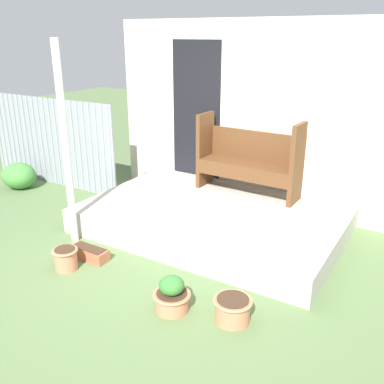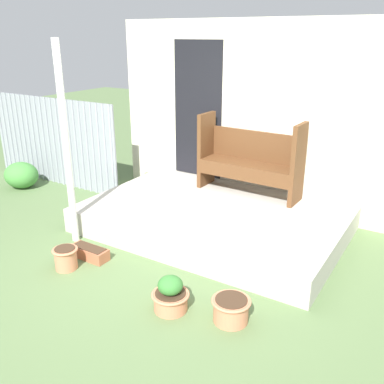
{
  "view_description": "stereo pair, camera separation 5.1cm",
  "coord_description": "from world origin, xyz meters",
  "px_view_note": "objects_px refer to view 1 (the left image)",
  "views": [
    {
      "loc": [
        2.38,
        -3.4,
        2.41
      ],
      "look_at": [
        0.09,
        0.37,
        0.76
      ],
      "focal_mm": 40.0,
      "sensor_mm": 36.0,
      "label": 1
    },
    {
      "loc": [
        2.43,
        -3.37,
        2.41
      ],
      "look_at": [
        0.09,
        0.37,
        0.76
      ],
      "focal_mm": 40.0,
      "sensor_mm": 36.0,
      "label": 2
    }
  ],
  "objects_px": {
    "flower_pot_right": "(233,309)",
    "planter_box_rect": "(89,253)",
    "flower_pot_left": "(66,258)",
    "bench": "(249,157)",
    "shrub_by_fence": "(19,176)",
    "support_post": "(66,147)",
    "flower_pot_middle": "(172,296)"
  },
  "relations": [
    {
      "from": "flower_pot_left",
      "to": "planter_box_rect",
      "type": "bearing_deg",
      "value": 80.47
    },
    {
      "from": "bench",
      "to": "planter_box_rect",
      "type": "distance_m",
      "value": 2.46
    },
    {
      "from": "bench",
      "to": "shrub_by_fence",
      "type": "height_order",
      "value": "bench"
    },
    {
      "from": "flower_pot_left",
      "to": "flower_pot_middle",
      "type": "distance_m",
      "value": 1.38
    },
    {
      "from": "flower_pot_left",
      "to": "flower_pot_middle",
      "type": "height_order",
      "value": "flower_pot_middle"
    },
    {
      "from": "flower_pot_left",
      "to": "flower_pot_middle",
      "type": "relative_size",
      "value": 0.78
    },
    {
      "from": "shrub_by_fence",
      "to": "bench",
      "type": "bearing_deg",
      "value": 15.24
    },
    {
      "from": "flower_pot_right",
      "to": "planter_box_rect",
      "type": "height_order",
      "value": "flower_pot_right"
    },
    {
      "from": "support_post",
      "to": "flower_pot_left",
      "type": "distance_m",
      "value": 1.25
    },
    {
      "from": "bench",
      "to": "planter_box_rect",
      "type": "bearing_deg",
      "value": -112.94
    },
    {
      "from": "flower_pot_left",
      "to": "flower_pot_middle",
      "type": "bearing_deg",
      "value": -0.38
    },
    {
      "from": "bench",
      "to": "shrub_by_fence",
      "type": "distance_m",
      "value": 3.81
    },
    {
      "from": "support_post",
      "to": "flower_pot_left",
      "type": "relative_size",
      "value": 8.59
    },
    {
      "from": "flower_pot_middle",
      "to": "planter_box_rect",
      "type": "xyz_separation_m",
      "value": [
        -1.33,
        0.31,
        -0.08
      ]
    },
    {
      "from": "flower_pot_right",
      "to": "planter_box_rect",
      "type": "distance_m",
      "value": 1.89
    },
    {
      "from": "support_post",
      "to": "flower_pot_right",
      "type": "xyz_separation_m",
      "value": [
        2.35,
        -0.4,
        -1.06
      ]
    },
    {
      "from": "support_post",
      "to": "shrub_by_fence",
      "type": "bearing_deg",
      "value": 157.42
    },
    {
      "from": "flower_pot_left",
      "to": "planter_box_rect",
      "type": "distance_m",
      "value": 0.31
    },
    {
      "from": "bench",
      "to": "shrub_by_fence",
      "type": "relative_size",
      "value": 2.52
    },
    {
      "from": "support_post",
      "to": "flower_pot_right",
      "type": "relative_size",
      "value": 6.68
    },
    {
      "from": "flower_pot_left",
      "to": "bench",
      "type": "bearing_deg",
      "value": 67.21
    },
    {
      "from": "support_post",
      "to": "flower_pot_left",
      "type": "xyz_separation_m",
      "value": [
        0.42,
        -0.54,
        -1.05
      ]
    },
    {
      "from": "flower_pot_left",
      "to": "shrub_by_fence",
      "type": "distance_m",
      "value": 2.98
    },
    {
      "from": "support_post",
      "to": "flower_pot_middle",
      "type": "xyz_separation_m",
      "value": [
        1.8,
        -0.55,
        -1.03
      ]
    },
    {
      "from": "shrub_by_fence",
      "to": "flower_pot_middle",
      "type": "bearing_deg",
      "value": -20.06
    },
    {
      "from": "support_post",
      "to": "planter_box_rect",
      "type": "xyz_separation_m",
      "value": [
        0.47,
        -0.24,
        -1.11
      ]
    },
    {
      "from": "bench",
      "to": "flower_pot_right",
      "type": "bearing_deg",
      "value": -66.93
    },
    {
      "from": "shrub_by_fence",
      "to": "support_post",
      "type": "bearing_deg",
      "value": -22.58
    },
    {
      "from": "bench",
      "to": "planter_box_rect",
      "type": "relative_size",
      "value": 3.1
    },
    {
      "from": "flower_pot_left",
      "to": "flower_pot_right",
      "type": "bearing_deg",
      "value": 4.05
    },
    {
      "from": "flower_pot_left",
      "to": "shrub_by_fence",
      "type": "height_order",
      "value": "shrub_by_fence"
    },
    {
      "from": "bench",
      "to": "flower_pot_left",
      "type": "xyz_separation_m",
      "value": [
        -1.02,
        -2.43,
        -0.69
      ]
    }
  ]
}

